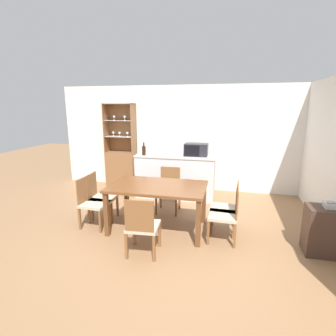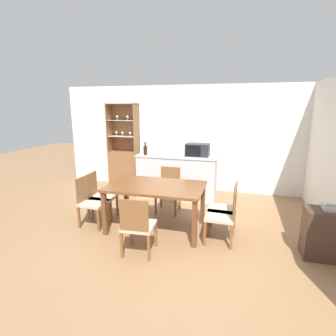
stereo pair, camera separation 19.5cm
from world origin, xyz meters
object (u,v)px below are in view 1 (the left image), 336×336
dining_chair_side_right_far (226,208)px  wine_bottle (144,150)px  dining_chair_side_right_near (226,215)px  dining_chair_head_far (169,190)px  dining_table (158,191)px  dining_chair_side_left_near (93,202)px  telephone (333,205)px  microwave (196,150)px  dining_chair_side_left_far (101,197)px  dining_chair_head_near (142,226)px  side_cabinet (325,231)px  display_cabinet (121,163)px

dining_chair_side_right_far → wine_bottle: wine_bottle is taller
dining_chair_side_right_near → wine_bottle: size_ratio=3.00×
dining_chair_side_right_near → dining_chair_head_far: size_ratio=1.00×
dining_chair_side_right_near → dining_table: bearing=84.1°
dining_chair_side_left_near → telephone: size_ratio=3.86×
dining_chair_side_right_far → telephone: (1.42, -0.36, 0.31)m
dining_chair_head_far → microwave: bearing=-116.1°
microwave → dining_table: bearing=-103.6°
dining_chair_side_left_far → microwave: bearing=131.1°
dining_chair_side_left_far → microwave: 2.30m
dining_chair_head_near → microwave: microwave is taller
dining_chair_side_right_far → dining_chair_head_far: same height
dining_chair_head_near → dining_chair_side_left_far: same height
wine_bottle → microwave: bearing=10.0°
dining_table → microwave: microwave is taller
dining_chair_side_right_far → dining_chair_side_left_far: 2.25m
dining_chair_side_right_near → dining_chair_head_far: same height
dining_chair_side_left_far → dining_chair_side_right_near: bearing=78.3°
dining_chair_head_near → side_cabinet: dining_chair_head_near is taller
dining_chair_side_left_far → side_cabinet: size_ratio=1.25×
dining_chair_head_far → wine_bottle: size_ratio=3.00×
dining_chair_side_right_near → side_cabinet: 1.37m
microwave → wine_bottle: (-1.15, -0.20, -0.03)m
wine_bottle → side_cabinet: size_ratio=0.42×
dining_chair_side_left_near → wine_bottle: bearing=169.9°
dining_chair_side_left_near → microwave: microwave is taller
dining_chair_side_right_far → dining_table: bearing=101.6°
dining_chair_head_near → wine_bottle: wine_bottle is taller
microwave → telephone: microwave is taller
dining_chair_side_right_far → microwave: 1.85m
dining_chair_head_far → dining_chair_side_right_far: bearing=147.9°
display_cabinet → microwave: size_ratio=4.15×
dining_chair_head_near → telephone: bearing=8.9°
display_cabinet → telephone: bearing=-30.5°
dining_chair_head_near → display_cabinet: bearing=113.3°
dining_chair_head_far → telephone: (2.54, -1.04, 0.31)m
dining_chair_head_near → telephone: 2.63m
dining_chair_side_right_far → dining_chair_head_far: bearing=63.4°
dining_chair_head_near → telephone: dining_chair_head_near is taller
dining_chair_side_left_near → microwave: bearing=143.6°
dining_chair_head_near → dining_chair_head_far: 1.63m
telephone → dining_chair_head_near: bearing=-166.8°
side_cabinet → telephone: 0.39m
telephone → dining_chair_side_right_near: bearing=177.0°
side_cabinet → microwave: bearing=137.2°
display_cabinet → dining_chair_side_right_far: (2.71, -2.07, -0.18)m
wine_bottle → side_cabinet: 3.73m
microwave → wine_bottle: size_ratio=1.76×
microwave → telephone: size_ratio=2.27×
display_cabinet → dining_chair_head_near: size_ratio=2.44×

